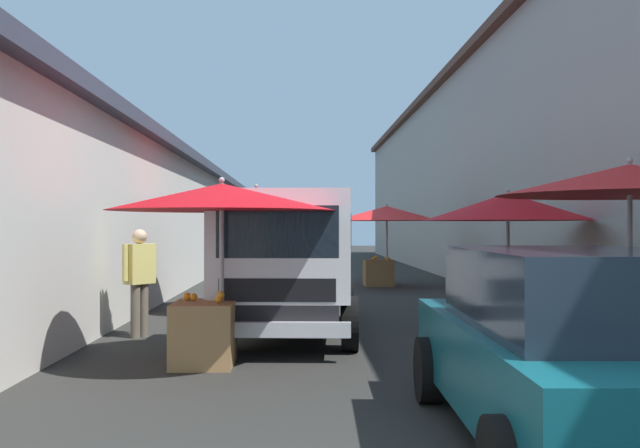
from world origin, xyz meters
name	(u,v)px	position (x,y,z in m)	size (l,w,h in m)	color
ground	(338,299)	(13.50, 0.00, 0.00)	(90.00, 90.00, 0.00)	#282826
building_left_whitewash	(49,220)	(15.75, 7.27, 1.79)	(49.80, 7.50, 3.57)	beige
building_right_concrete	(611,164)	(15.75, -7.27, 3.25)	(49.80, 7.50, 6.49)	gray
fruit_stall_near_left	(386,222)	(16.71, -1.47, 1.76)	(2.87, 2.87, 2.26)	#9E9EA3
fruit_stall_mid_lane	(507,220)	(8.80, -2.44, 1.73)	(2.66, 2.66, 2.23)	#9E9EA3
fruit_stall_far_left	(219,220)	(5.98, 1.80, 1.70)	(2.67, 2.67, 2.20)	#9E9EA3
fruit_stall_near_right	(257,212)	(11.18, 1.67, 1.90)	(2.84, 2.84, 2.44)	#9E9EA3
fruit_stall_far_right	(632,203)	(5.34, -2.79, 1.87)	(2.89, 2.89, 2.38)	#9E9EA3
hatchback_car	(577,348)	(2.79, -1.15, 0.74)	(3.96, 2.01, 1.45)	#0F4C56
delivery_truck	(286,268)	(7.55, 1.04, 1.04)	(5.01, 2.17, 2.08)	black
vendor_by_crates	(140,275)	(8.07, 3.20, 0.91)	(0.54, 0.42, 1.58)	#665B4C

